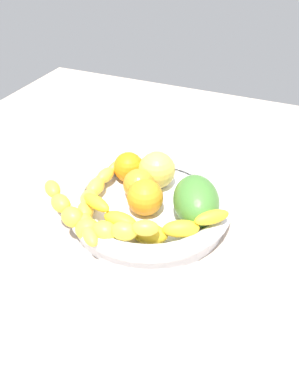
{
  "coord_description": "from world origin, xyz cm",
  "views": [
    {
      "loc": [
        -20.84,
        48.74,
        48.95
      ],
      "look_at": [
        0.0,
        0.0,
        8.3
      ],
      "focal_mm": 35.45,
      "sensor_mm": 36.0,
      "label": 1
    }
  ],
  "objects_px": {
    "fruit_bowl": "(149,203)",
    "banana_draped_right": "(95,198)",
    "banana_arching_top": "(151,224)",
    "orange_mid_right": "(129,167)",
    "banana_draped_left": "(90,220)",
    "orange_mid_left": "(147,198)",
    "orange_front": "(139,185)",
    "mango_green": "(195,202)",
    "apple_yellow": "(157,170)"
  },
  "relations": [
    {
      "from": "fruit_bowl",
      "to": "banana_arching_top",
      "type": "bearing_deg",
      "value": 114.43
    },
    {
      "from": "banana_draped_left",
      "to": "mango_green",
      "type": "xyz_separation_m",
      "value": [
        -0.14,
        -0.1,
        0.0
      ]
    },
    {
      "from": "banana_draped_right",
      "to": "orange_front",
      "type": "distance_m",
      "value": 0.08
    },
    {
      "from": "banana_arching_top",
      "to": "orange_mid_right",
      "type": "height_order",
      "value": "orange_mid_right"
    },
    {
      "from": "orange_front",
      "to": "orange_mid_left",
      "type": "bearing_deg",
      "value": 132.34
    },
    {
      "from": "banana_draped_right",
      "to": "banana_arching_top",
      "type": "height_order",
      "value": "banana_arching_top"
    },
    {
      "from": "banana_arching_top",
      "to": "orange_mid_right",
      "type": "bearing_deg",
      "value": -52.31
    },
    {
      "from": "orange_mid_left",
      "to": "banana_arching_top",
      "type": "bearing_deg",
      "value": 118.81
    },
    {
      "from": "fruit_bowl",
      "to": "banana_draped_right",
      "type": "relative_size",
      "value": 1.24
    },
    {
      "from": "fruit_bowl",
      "to": "orange_front",
      "type": "xyz_separation_m",
      "value": [
        0.03,
        -0.01,
        0.03
      ]
    },
    {
      "from": "fruit_bowl",
      "to": "banana_arching_top",
      "type": "height_order",
      "value": "banana_arching_top"
    },
    {
      "from": "orange_mid_right",
      "to": "fruit_bowl",
      "type": "bearing_deg",
      "value": 140.03
    },
    {
      "from": "fruit_bowl",
      "to": "banana_draped_left",
      "type": "xyz_separation_m",
      "value": [
        0.06,
        0.11,
        0.03
      ]
    },
    {
      "from": "banana_arching_top",
      "to": "apple_yellow",
      "type": "distance_m",
      "value": 0.15
    },
    {
      "from": "banana_draped_right",
      "to": "banana_arching_top",
      "type": "xyz_separation_m",
      "value": [
        -0.12,
        0.03,
        0.01
      ]
    },
    {
      "from": "fruit_bowl",
      "to": "apple_yellow",
      "type": "bearing_deg",
      "value": -79.47
    },
    {
      "from": "orange_front",
      "to": "apple_yellow",
      "type": "distance_m",
      "value": 0.05
    },
    {
      "from": "orange_mid_left",
      "to": "apple_yellow",
      "type": "height_order",
      "value": "apple_yellow"
    },
    {
      "from": "banana_draped_right",
      "to": "orange_mid_left",
      "type": "distance_m",
      "value": 0.09
    },
    {
      "from": "orange_mid_right",
      "to": "apple_yellow",
      "type": "height_order",
      "value": "apple_yellow"
    },
    {
      "from": "orange_mid_left",
      "to": "mango_green",
      "type": "distance_m",
      "value": 0.08
    },
    {
      "from": "banana_draped_right",
      "to": "mango_green",
      "type": "relative_size",
      "value": 2.18
    },
    {
      "from": "orange_mid_left",
      "to": "apple_yellow",
      "type": "relative_size",
      "value": 0.91
    },
    {
      "from": "banana_arching_top",
      "to": "orange_mid_left",
      "type": "bearing_deg",
      "value": -61.19
    },
    {
      "from": "apple_yellow",
      "to": "banana_draped_right",
      "type": "bearing_deg",
      "value": 54.82
    },
    {
      "from": "orange_mid_right",
      "to": "apple_yellow",
      "type": "bearing_deg",
      "value": -175.25
    },
    {
      "from": "fruit_bowl",
      "to": "apple_yellow",
      "type": "height_order",
      "value": "apple_yellow"
    },
    {
      "from": "mango_green",
      "to": "apple_yellow",
      "type": "xyz_separation_m",
      "value": [
        0.1,
        -0.07,
        -0.0
      ]
    },
    {
      "from": "banana_draped_right",
      "to": "orange_mid_left",
      "type": "xyz_separation_m",
      "value": [
        -0.09,
        -0.03,
        0.01
      ]
    },
    {
      "from": "banana_draped_left",
      "to": "orange_mid_left",
      "type": "relative_size",
      "value": 3.67
    },
    {
      "from": "fruit_bowl",
      "to": "orange_front",
      "type": "bearing_deg",
      "value": -27.35
    },
    {
      "from": "banana_arching_top",
      "to": "orange_mid_right",
      "type": "distance_m",
      "value": 0.17
    },
    {
      "from": "fruit_bowl",
      "to": "orange_front",
      "type": "distance_m",
      "value": 0.04
    },
    {
      "from": "orange_front",
      "to": "orange_mid_right",
      "type": "height_order",
      "value": "same"
    },
    {
      "from": "banana_draped_right",
      "to": "orange_front",
      "type": "xyz_separation_m",
      "value": [
        -0.06,
        -0.06,
        0.01
      ]
    },
    {
      "from": "orange_mid_left",
      "to": "apple_yellow",
      "type": "distance_m",
      "value": 0.08
    },
    {
      "from": "banana_draped_left",
      "to": "orange_mid_right",
      "type": "distance_m",
      "value": 0.17
    },
    {
      "from": "orange_mid_right",
      "to": "apple_yellow",
      "type": "relative_size",
      "value": 0.84
    },
    {
      "from": "orange_front",
      "to": "orange_mid_right",
      "type": "bearing_deg",
      "value": -46.28
    },
    {
      "from": "banana_arching_top",
      "to": "fruit_bowl",
      "type": "bearing_deg",
      "value": -65.57
    },
    {
      "from": "banana_draped_left",
      "to": "banana_draped_right",
      "type": "distance_m",
      "value": 0.07
    },
    {
      "from": "banana_draped_left",
      "to": "banana_arching_top",
      "type": "relative_size",
      "value": 0.95
    },
    {
      "from": "orange_mid_right",
      "to": "banana_arching_top",
      "type": "bearing_deg",
      "value": 127.69
    },
    {
      "from": "banana_draped_left",
      "to": "orange_mid_right",
      "type": "relative_size",
      "value": 3.97
    },
    {
      "from": "orange_mid_left",
      "to": "orange_mid_right",
      "type": "bearing_deg",
      "value": -46.87
    },
    {
      "from": "banana_draped_right",
      "to": "apple_yellow",
      "type": "bearing_deg",
      "value": -125.18
    },
    {
      "from": "mango_green",
      "to": "banana_draped_left",
      "type": "bearing_deg",
      "value": 36.5
    },
    {
      "from": "fruit_bowl",
      "to": "banana_draped_right",
      "type": "height_order",
      "value": "banana_draped_right"
    },
    {
      "from": "fruit_bowl",
      "to": "banana_draped_left",
      "type": "bearing_deg",
      "value": 62.43
    },
    {
      "from": "banana_draped_left",
      "to": "orange_mid_right",
      "type": "bearing_deg",
      "value": -85.97
    }
  ]
}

